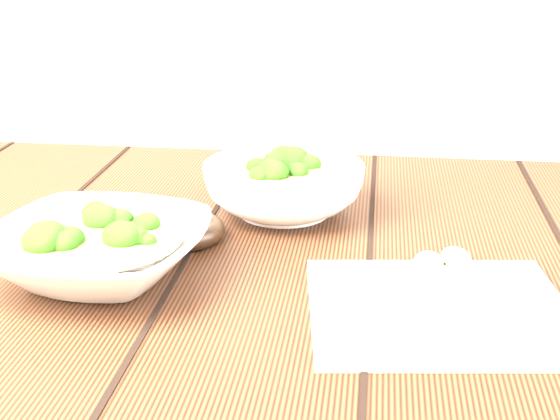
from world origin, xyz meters
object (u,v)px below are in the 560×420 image
Objects in this scene: table at (213,343)px; napkin at (438,310)px; soup_bowl_back at (284,186)px; soup_bowl_front at (98,249)px; trivet at (185,231)px.

napkin reaches higher than table.
table is 0.21m from soup_bowl_back.
napkin is (0.18, -0.25, -0.03)m from soup_bowl_back.
soup_bowl_front reaches higher than trivet.
soup_bowl_back reaches higher than soup_bowl_front.
table is at bearing -117.34° from soup_bowl_back.
soup_bowl_back is 0.86× the size of napkin.
soup_bowl_front is at bearing -142.19° from table.
table is 0.30m from napkin.
napkin is at bearing -26.50° from table.
soup_bowl_back is 0.31m from napkin.
soup_bowl_front is 0.13m from trivet.
soup_bowl_front reaches higher than table.
soup_bowl_front is at bearing 165.34° from napkin.
table is 4.91× the size of soup_bowl_front.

